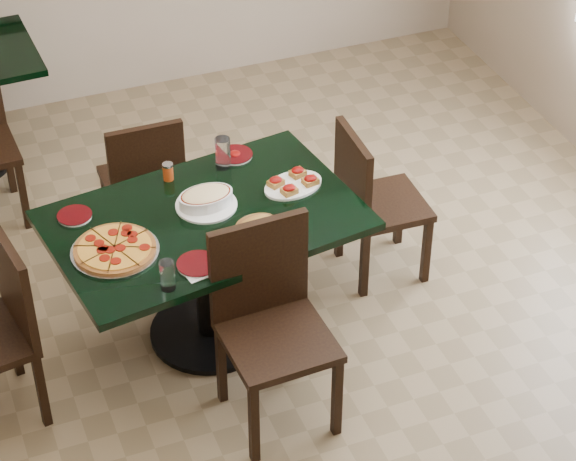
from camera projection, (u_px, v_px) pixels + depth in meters
name	position (u px, v px, depth m)	size (l,w,h in m)	color
floor	(262.00, 346.00, 5.70)	(5.50, 5.50, 0.00)	#786445
main_table	(206.00, 247.00, 5.43)	(1.57, 1.14, 0.75)	black
chair_far	(144.00, 179.00, 6.03)	(0.41, 0.41, 0.87)	black
chair_near	(269.00, 314.00, 5.05)	(0.49, 0.49, 1.00)	black
chair_right	(371.00, 197.00, 5.87)	(0.43, 0.43, 0.90)	black
pepperoni_pizza	(115.00, 249.00, 5.10)	(0.41, 0.41, 0.04)	silver
lasagna_casserole	(206.00, 198.00, 5.36)	(0.30, 0.30, 0.09)	white
bread_basket	(256.00, 226.00, 5.20)	(0.22, 0.17, 0.09)	brown
bruschetta_platter	(293.00, 183.00, 5.50)	(0.36, 0.29, 0.05)	white
side_plate_near	(198.00, 264.00, 5.03)	(0.19, 0.19, 0.02)	white
side_plate_far_r	(235.00, 155.00, 5.72)	(0.18, 0.18, 0.03)	white
side_plate_far_l	(75.00, 216.00, 5.32)	(0.17, 0.17, 0.02)	white
napkin_setting	(198.00, 269.00, 5.01)	(0.17, 0.17, 0.01)	silver
water_glass_a	(223.00, 153.00, 5.60)	(0.08, 0.08, 0.17)	white
water_glass_b	(167.00, 275.00, 4.87)	(0.07, 0.07, 0.14)	white
pepper_shaker	(168.00, 171.00, 5.54)	(0.05, 0.05, 0.09)	#B14C12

